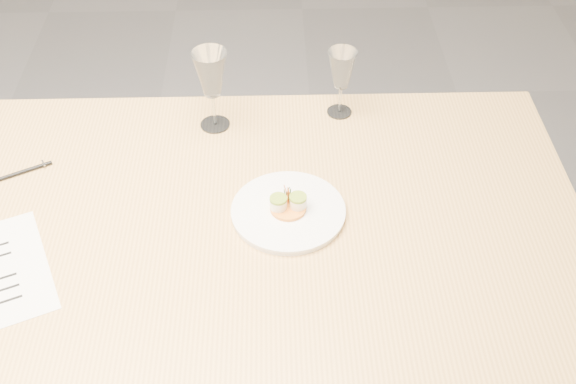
{
  "coord_description": "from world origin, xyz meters",
  "views": [
    {
      "loc": [
        0.5,
        -1.11,
        1.89
      ],
      "look_at": [
        0.53,
        0.06,
        0.8
      ],
      "focal_mm": 45.0,
      "sensor_mm": 36.0,
      "label": 1
    }
  ],
  "objects_px": {
    "wine_glass_2": "(211,76)",
    "dinner_plate": "(288,211)",
    "ballpoint_pen": "(24,171)",
    "wine_glass_3": "(342,71)",
    "dining_table": "(54,253)"
  },
  "relations": [
    {
      "from": "ballpoint_pen",
      "to": "wine_glass_2",
      "type": "height_order",
      "value": "wine_glass_2"
    },
    {
      "from": "dinner_plate",
      "to": "wine_glass_2",
      "type": "distance_m",
      "value": 0.4
    },
    {
      "from": "dining_table",
      "to": "wine_glass_2",
      "type": "distance_m",
      "value": 0.56
    },
    {
      "from": "ballpoint_pen",
      "to": "wine_glass_3",
      "type": "height_order",
      "value": "wine_glass_3"
    },
    {
      "from": "dining_table",
      "to": "ballpoint_pen",
      "type": "relative_size",
      "value": 19.28
    },
    {
      "from": "dining_table",
      "to": "dinner_plate",
      "type": "height_order",
      "value": "dinner_plate"
    },
    {
      "from": "dinner_plate",
      "to": "ballpoint_pen",
      "type": "distance_m",
      "value": 0.65
    },
    {
      "from": "dinner_plate",
      "to": "ballpoint_pen",
      "type": "bearing_deg",
      "value": 165.91
    },
    {
      "from": "wine_glass_2",
      "to": "dinner_plate",
      "type": "bearing_deg",
      "value": -61.5
    },
    {
      "from": "wine_glass_2",
      "to": "wine_glass_3",
      "type": "relative_size",
      "value": 1.17
    },
    {
      "from": "wine_glass_2",
      "to": "ballpoint_pen",
      "type": "bearing_deg",
      "value": -158.75
    },
    {
      "from": "dining_table",
      "to": "wine_glass_2",
      "type": "relative_size",
      "value": 11.08
    },
    {
      "from": "dinner_plate",
      "to": "wine_glass_3",
      "type": "bearing_deg",
      "value": 69.05
    },
    {
      "from": "dinner_plate",
      "to": "wine_glass_2",
      "type": "height_order",
      "value": "wine_glass_2"
    },
    {
      "from": "ballpoint_pen",
      "to": "dining_table",
      "type": "bearing_deg",
      "value": -91.89
    }
  ]
}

